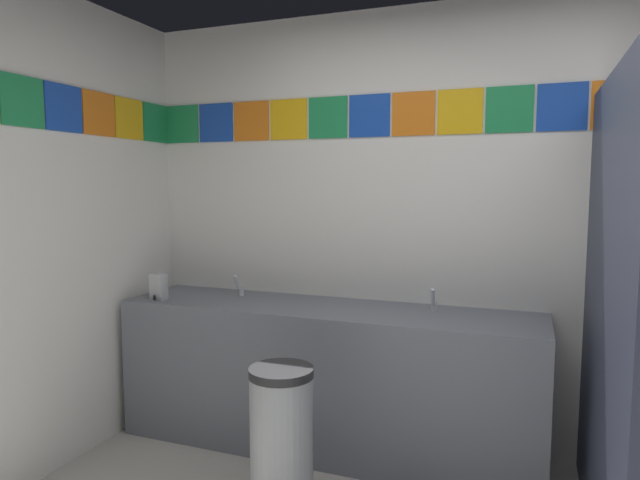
{
  "coord_description": "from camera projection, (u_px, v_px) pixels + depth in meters",
  "views": [
    {
      "loc": [
        0.24,
        -1.53,
        1.53
      ],
      "look_at": [
        -0.74,
        1.07,
        1.25
      ],
      "focal_mm": 30.91,
      "sensor_mm": 36.0,
      "label": 1
    }
  ],
  "objects": [
    {
      "name": "wall_back",
      "position": [
        481.0,
        229.0,
        3.12
      ],
      "size": [
        4.17,
        0.09,
        2.55
      ],
      "color": "white",
      "rests_on": "ground_plane"
    },
    {
      "name": "vanity_counter",
      "position": [
        325.0,
        376.0,
        3.19
      ],
      "size": [
        2.41,
        0.57,
        0.83
      ],
      "color": "slate",
      "rests_on": "ground_plane"
    },
    {
      "name": "faucet_left",
      "position": [
        239.0,
        288.0,
        3.44
      ],
      "size": [
        0.04,
        0.1,
        0.14
      ],
      "color": "silver",
      "rests_on": "vanity_counter"
    },
    {
      "name": "faucet_right",
      "position": [
        434.0,
        303.0,
        3.02
      ],
      "size": [
        0.04,
        0.1,
        0.14
      ],
      "color": "silver",
      "rests_on": "vanity_counter"
    },
    {
      "name": "soap_dispenser",
      "position": [
        159.0,
        287.0,
        3.35
      ],
      "size": [
        0.09,
        0.09,
        0.16
      ],
      "color": "#B7BABF",
      "rests_on": "vanity_counter"
    },
    {
      "name": "trash_bin",
      "position": [
        282.0,
        442.0,
        2.52
      ],
      "size": [
        0.3,
        0.3,
        0.71
      ],
      "color": "#999EA3",
      "rests_on": "ground_plane"
    }
  ]
}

